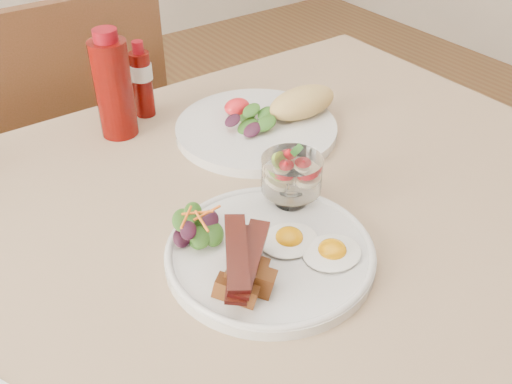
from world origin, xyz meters
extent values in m
cylinder|color=brown|center=(0.59, 0.36, 0.35)|extent=(0.06, 0.06, 0.71)
cube|color=brown|center=(0.00, 0.00, 0.73)|extent=(1.30, 0.85, 0.04)
cube|color=#9C7C5F|center=(0.00, 0.00, 0.75)|extent=(1.33, 0.88, 0.00)
cylinder|color=brown|center=(-0.18, 0.57, 0.23)|extent=(0.04, 0.04, 0.45)
cylinder|color=brown|center=(0.18, 0.57, 0.23)|extent=(0.04, 0.04, 0.45)
cylinder|color=brown|center=(0.18, 0.93, 0.23)|extent=(0.04, 0.04, 0.45)
cube|color=brown|center=(0.00, 0.75, 0.47)|extent=(0.42, 0.42, 0.03)
cube|color=brown|center=(0.00, 0.55, 0.70)|extent=(0.42, 0.03, 0.46)
cylinder|color=silver|center=(0.02, -0.11, 0.76)|extent=(0.28, 0.28, 0.02)
ellipsoid|color=white|center=(0.08, -0.16, 0.77)|extent=(0.10, 0.10, 0.01)
ellipsoid|color=orange|center=(0.08, -0.16, 0.78)|extent=(0.04, 0.04, 0.02)
ellipsoid|color=white|center=(0.05, -0.11, 0.77)|extent=(0.10, 0.10, 0.01)
ellipsoid|color=orange|center=(0.05, -0.11, 0.78)|extent=(0.04, 0.04, 0.02)
cube|color=brown|center=(-0.05, -0.14, 0.78)|extent=(0.03, 0.03, 0.03)
cube|color=brown|center=(-0.02, -0.14, 0.78)|extent=(0.04, 0.04, 0.03)
cube|color=brown|center=(-0.05, -0.16, 0.78)|extent=(0.03, 0.03, 0.02)
cube|color=brown|center=(-0.02, -0.11, 0.78)|extent=(0.03, 0.03, 0.03)
cube|color=brown|center=(-0.03, -0.16, 0.78)|extent=(0.04, 0.04, 0.03)
cube|color=brown|center=(-0.07, -0.14, 0.78)|extent=(0.03, 0.03, 0.02)
cube|color=brown|center=(-0.03, -0.13, 0.80)|extent=(0.03, 0.03, 0.03)
cube|color=#4E190D|center=(-0.04, -0.14, 0.80)|extent=(0.10, 0.11, 0.01)
cube|color=#4E190D|center=(-0.03, -0.14, 0.81)|extent=(0.11, 0.10, 0.01)
cube|color=#4E190D|center=(-0.04, -0.13, 0.82)|extent=(0.09, 0.12, 0.01)
ellipsoid|color=#1D4813|center=(-0.04, -0.03, 0.77)|extent=(0.05, 0.05, 0.01)
ellipsoid|color=#1D4813|center=(-0.03, -0.02, 0.78)|extent=(0.05, 0.04, 0.01)
ellipsoid|color=#310F20|center=(-0.06, -0.03, 0.78)|extent=(0.04, 0.04, 0.01)
ellipsoid|color=#1D4813|center=(-0.03, -0.05, 0.78)|extent=(0.05, 0.04, 0.01)
ellipsoid|color=#1D4813|center=(-0.05, -0.05, 0.79)|extent=(0.04, 0.04, 0.01)
ellipsoid|color=#310F20|center=(-0.02, -0.03, 0.79)|extent=(0.04, 0.03, 0.01)
ellipsoid|color=#1D4813|center=(-0.05, -0.02, 0.80)|extent=(0.05, 0.04, 0.01)
ellipsoid|color=#1D4813|center=(-0.04, -0.01, 0.80)|extent=(0.04, 0.04, 0.01)
ellipsoid|color=#310F20|center=(-0.06, -0.04, 0.80)|extent=(0.04, 0.03, 0.01)
cylinder|color=orange|center=(-0.04, -0.03, 0.81)|extent=(0.04, 0.03, 0.01)
cylinder|color=orange|center=(-0.05, -0.03, 0.81)|extent=(0.03, 0.03, 0.01)
cylinder|color=orange|center=(-0.03, -0.04, 0.81)|extent=(0.04, 0.00, 0.01)
cylinder|color=orange|center=(-0.04, -0.05, 0.81)|extent=(0.01, 0.04, 0.01)
cylinder|color=white|center=(0.11, -0.04, 0.77)|extent=(0.05, 0.05, 0.01)
cylinder|color=white|center=(0.11, -0.04, 0.79)|extent=(0.02, 0.02, 0.02)
cylinder|color=white|center=(0.11, -0.04, 0.82)|extent=(0.09, 0.09, 0.05)
cylinder|color=#FFE6B4|center=(0.10, -0.03, 0.81)|extent=(0.02, 0.02, 0.01)
cylinder|color=#FFE6B4|center=(0.12, -0.05, 0.81)|extent=(0.02, 0.02, 0.01)
cylinder|color=#FFE6B4|center=(0.11, -0.02, 0.82)|extent=(0.02, 0.02, 0.01)
cylinder|color=#93B236|center=(0.10, -0.03, 0.83)|extent=(0.04, 0.04, 0.01)
cone|color=red|center=(0.12, -0.05, 0.84)|extent=(0.02, 0.02, 0.02)
cone|color=red|center=(0.10, -0.04, 0.84)|extent=(0.02, 0.02, 0.02)
cone|color=red|center=(0.12, -0.03, 0.84)|extent=(0.02, 0.02, 0.02)
ellipsoid|color=#39832F|center=(0.12, -0.04, 0.85)|extent=(0.02, 0.01, 0.00)
ellipsoid|color=#39832F|center=(0.12, -0.04, 0.86)|extent=(0.02, 0.01, 0.00)
cylinder|color=silver|center=(0.20, 0.17, 0.76)|extent=(0.29, 0.29, 0.02)
ellipsoid|color=#1D4813|center=(0.18, 0.17, 0.78)|extent=(0.05, 0.04, 0.01)
ellipsoid|color=#1D4813|center=(0.20, 0.20, 0.78)|extent=(0.05, 0.04, 0.01)
ellipsoid|color=#310F20|center=(0.17, 0.15, 0.78)|extent=(0.04, 0.03, 0.01)
ellipsoid|color=#1D4813|center=(0.20, 0.14, 0.79)|extent=(0.05, 0.04, 0.01)
ellipsoid|color=#1D4813|center=(0.22, 0.17, 0.79)|extent=(0.04, 0.03, 0.01)
ellipsoid|color=#310F20|center=(0.16, 0.18, 0.79)|extent=(0.04, 0.03, 0.01)
ellipsoid|color=#1D4813|center=(0.20, 0.18, 0.79)|extent=(0.04, 0.03, 0.01)
ellipsoid|color=red|center=(0.19, 0.22, 0.78)|extent=(0.05, 0.04, 0.03)
ellipsoid|color=tan|center=(0.29, 0.16, 0.80)|extent=(0.15, 0.10, 0.06)
cylinder|color=#540804|center=(0.00, 0.32, 0.84)|extent=(0.08, 0.08, 0.17)
cylinder|color=maroon|center=(0.00, 0.32, 0.93)|extent=(0.05, 0.05, 0.02)
cylinder|color=#540804|center=(0.07, 0.35, 0.81)|extent=(0.05, 0.05, 0.12)
cylinder|color=silver|center=(0.07, 0.35, 0.84)|extent=(0.05, 0.05, 0.03)
cylinder|color=maroon|center=(0.07, 0.35, 0.89)|extent=(0.03, 0.03, 0.02)
camera|label=1|loc=(-0.32, -0.55, 1.28)|focal=40.00mm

